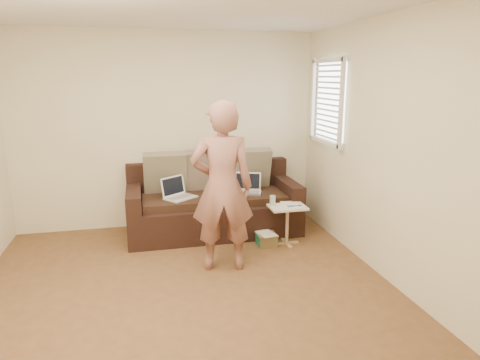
{
  "coord_description": "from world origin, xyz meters",
  "views": [
    {
      "loc": [
        -0.36,
        -3.52,
        2.01
      ],
      "look_at": [
        0.8,
        1.4,
        0.78
      ],
      "focal_mm": 31.97,
      "sensor_mm": 36.0,
      "label": 1
    }
  ],
  "objects": [
    {
      "name": "sofa",
      "position": [
        0.53,
        1.77,
        0.42
      ],
      "size": [
        2.2,
        0.95,
        0.85
      ],
      "primitive_type": null,
      "color": "black",
      "rests_on": "ground"
    },
    {
      "name": "laptop_silver",
      "position": [
        0.97,
        1.7,
        0.52
      ],
      "size": [
        0.42,
        0.36,
        0.24
      ],
      "primitive_type": null,
      "rotation": [
        0.0,
        0.0,
        -0.34
      ],
      "color": "#B7BABC",
      "rests_on": "sofa"
    },
    {
      "name": "wall_back",
      "position": [
        0.0,
        2.25,
        1.3
      ],
      "size": [
        4.0,
        0.0,
        4.0
      ],
      "primitive_type": "plane",
      "rotation": [
        1.57,
        0.0,
        0.0
      ],
      "color": "beige",
      "rests_on": "ground"
    },
    {
      "name": "pillow_right",
      "position": [
        1.08,
        1.99,
        0.79
      ],
      "size": [
        0.55,
        0.28,
        0.57
      ],
      "primitive_type": null,
      "rotation": [
        0.26,
        0.0,
        0.0
      ],
      "color": "#6F6452",
      "rests_on": "sofa"
    },
    {
      "name": "scissors",
      "position": [
        1.4,
        1.11,
        0.49
      ],
      "size": [
        0.2,
        0.15,
        0.02
      ],
      "primitive_type": null,
      "rotation": [
        0.0,
        0.0,
        -0.32
      ],
      "color": "silver",
      "rests_on": "side_table"
    },
    {
      "name": "laptop_white",
      "position": [
        0.09,
        1.67,
        0.52
      ],
      "size": [
        0.46,
        0.44,
        0.27
      ],
      "primitive_type": null,
      "rotation": [
        0.0,
        0.0,
        0.65
      ],
      "color": "white",
      "rests_on": "sofa"
    },
    {
      "name": "pillow_left",
      "position": [
        -0.07,
        1.97,
        0.79
      ],
      "size": [
        0.55,
        0.29,
        0.57
      ],
      "primitive_type": null,
      "rotation": [
        0.28,
        0.0,
        0.0
      ],
      "color": "#6F6452",
      "rests_on": "sofa"
    },
    {
      "name": "wall_right",
      "position": [
        2.0,
        0.0,
        1.3
      ],
      "size": [
        0.0,
        4.5,
        4.5
      ],
      "primitive_type": "plane",
      "rotation": [
        1.57,
        0.0,
        -1.57
      ],
      "color": "beige",
      "rests_on": "ground"
    },
    {
      "name": "side_table",
      "position": [
        1.33,
        1.15,
        0.24
      ],
      "size": [
        0.44,
        0.31,
        0.48
      ],
      "primitive_type": null,
      "color": "silver",
      "rests_on": "ground"
    },
    {
      "name": "floor",
      "position": [
        0.0,
        0.0,
        0.0
      ],
      "size": [
        4.5,
        4.5,
        0.0
      ],
      "primitive_type": "plane",
      "color": "brown",
      "rests_on": "ground"
    },
    {
      "name": "window_blinds",
      "position": [
        1.95,
        1.5,
        1.7
      ],
      "size": [
        0.12,
        0.88,
        1.08
      ],
      "primitive_type": null,
      "color": "white",
      "rests_on": "wall_right"
    },
    {
      "name": "paper_on_table",
      "position": [
        1.39,
        1.19,
        0.49
      ],
      "size": [
        0.25,
        0.33,
        0.0
      ],
      "primitive_type": null,
      "rotation": [
        0.0,
        0.0,
        -0.14
      ],
      "color": "white",
      "rests_on": "side_table"
    },
    {
      "name": "drinking_glass",
      "position": [
        1.17,
        1.23,
        0.54
      ],
      "size": [
        0.07,
        0.07,
        0.12
      ],
      "primitive_type": null,
      "color": "silver",
      "rests_on": "side_table"
    },
    {
      "name": "striped_box",
      "position": [
        1.08,
        1.17,
        0.08
      ],
      "size": [
        0.24,
        0.24,
        0.15
      ],
      "primitive_type": null,
      "color": "#BC481C",
      "rests_on": "ground"
    },
    {
      "name": "pillow_mid",
      "position": [
        0.48,
        2.0,
        0.79
      ],
      "size": [
        0.55,
        0.27,
        0.57
      ],
      "primitive_type": null,
      "rotation": [
        0.24,
        0.0,
        0.0
      ],
      "color": "brown",
      "rests_on": "sofa"
    },
    {
      "name": "person",
      "position": [
        0.44,
        0.68,
        0.9
      ],
      "size": [
        0.71,
        0.53,
        1.79
      ],
      "primitive_type": "imported",
      "rotation": [
        0.0,
        0.0,
        3.0
      ],
      "color": "#924F54",
      "rests_on": "ground"
    },
    {
      "name": "wall_front",
      "position": [
        0.0,
        -2.25,
        1.3
      ],
      "size": [
        4.0,
        0.0,
        4.0
      ],
      "primitive_type": "plane",
      "rotation": [
        -1.57,
        0.0,
        0.0
      ],
      "color": "beige",
      "rests_on": "ground"
    }
  ]
}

